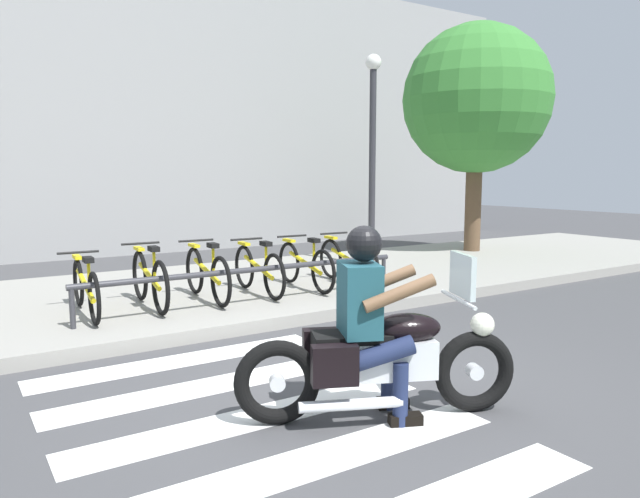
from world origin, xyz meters
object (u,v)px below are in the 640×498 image
at_px(motorcycle, 380,358).
at_px(bicycle_4, 305,265).
at_px(rider, 370,310).
at_px(bicycle_3, 258,270).
at_px(tree_near_rack, 477,100).
at_px(bicycle_0, 86,287).
at_px(bicycle_2, 207,274).
at_px(street_lamp, 373,141).
at_px(bicycle_1, 150,279).
at_px(bicycle_5, 347,261).
at_px(bike_rack, 252,272).

height_order(motorcycle, bicycle_4, motorcycle).
relative_size(rider, bicycle_4, 0.88).
bearing_deg(bicycle_3, tree_near_rack, 15.75).
xyz_separation_m(bicycle_0, bicycle_3, (2.25, -0.00, 0.01)).
distance_m(bicycle_2, street_lamp, 4.35).
xyz_separation_m(motorcycle, bicycle_3, (0.97, 3.88, 0.04)).
relative_size(motorcycle, rider, 1.39).
xyz_separation_m(rider, bicycle_1, (-0.46, 3.84, -0.31)).
height_order(bicycle_0, bicycle_1, bicycle_1).
bearing_deg(bicycle_4, rider, -114.96).
bearing_deg(bicycle_5, bicycle_1, -179.99).
distance_m(rider, bicycle_5, 4.61).
distance_m(rider, bicycle_4, 4.25).
distance_m(bike_rack, tree_near_rack, 7.31).
xyz_separation_m(rider, bicycle_0, (-1.21, 3.84, -0.34)).
xyz_separation_m(motorcycle, street_lamp, (3.92, 5.17, 1.93)).
distance_m(bicycle_0, bicycle_1, 0.75).
height_order(bicycle_1, tree_near_rack, tree_near_rack).
relative_size(motorcycle, bike_rack, 0.46).
height_order(motorcycle, bicycle_5, motorcycle).
xyz_separation_m(bicycle_1, bicycle_5, (2.99, 0.00, -0.01)).
distance_m(motorcycle, bicycle_1, 3.91).
relative_size(rider, bike_rack, 0.33).
relative_size(bicycle_1, tree_near_rack, 0.33).
bearing_deg(bike_rack, bicycle_5, 16.49).
height_order(bicycle_3, bike_rack, bicycle_3).
distance_m(bike_rack, street_lamp, 4.22).
xyz_separation_m(bicycle_0, tree_near_rack, (8.25, 1.69, 2.85)).
bearing_deg(bicycle_3, bike_rack, -124.05).
height_order(bicycle_0, bicycle_4, bicycle_4).
distance_m(motorcycle, bike_rack, 3.38).
distance_m(bicycle_1, bicycle_5, 2.99).
bearing_deg(bicycle_5, motorcycle, -122.47).
xyz_separation_m(bicycle_1, bicycle_4, (2.25, 0.00, -0.01)).
bearing_deg(bicycle_0, bicycle_5, -0.02).
distance_m(bicycle_5, tree_near_rack, 5.59).
bearing_deg(rider, bike_rack, 78.57).
relative_size(bicycle_2, bicycle_5, 1.02).
relative_size(bicycle_5, tree_near_rack, 0.33).
height_order(bicycle_0, bike_rack, bicycle_0).
bearing_deg(bicycle_2, bike_rack, -55.96).
distance_m(rider, bicycle_0, 4.04).
xyz_separation_m(bicycle_0, bicycle_5, (3.74, -0.00, 0.01)).
relative_size(rider, bicycle_0, 0.85).
distance_m(bicycle_2, tree_near_rack, 7.52).
height_order(bicycle_1, bicycle_3, bicycle_1).
height_order(bicycle_4, bike_rack, bicycle_4).
height_order(motorcycle, bicycle_2, motorcycle).
height_order(bicycle_0, bicycle_3, bicycle_3).
bearing_deg(rider, bicycle_1, 96.81).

